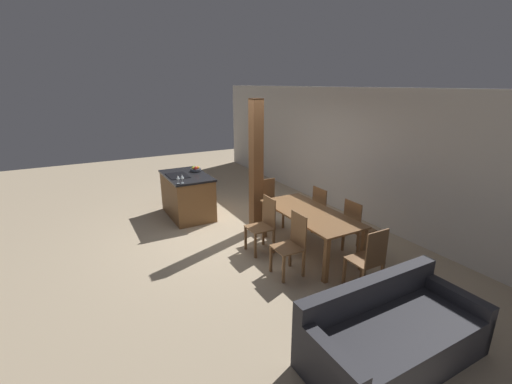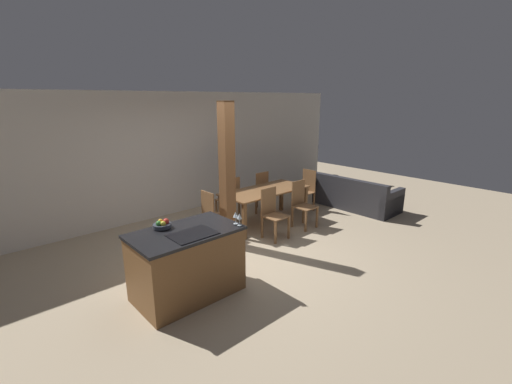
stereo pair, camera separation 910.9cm
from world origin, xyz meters
name	(u,v)px [view 2 (the right image)]	position (x,y,z in m)	size (l,w,h in m)	color
ground_plane	(238,255)	(0.00, 0.00, 0.00)	(16.00, 16.00, 0.00)	tan
wall_back	(157,156)	(0.00, 2.72, 1.35)	(11.20, 0.08, 2.70)	silver
kitchen_island	(187,263)	(-1.26, -0.48, 0.46)	(1.39, 0.85, 0.93)	brown
fruit_bowl	(162,225)	(-1.43, -0.21, 0.97)	(0.24, 0.24, 0.12)	#383D47
wine_glass_near	(239,217)	(-0.64, -0.83, 1.05)	(0.07, 0.07, 0.17)	silver
wine_glass_middle	(236,215)	(-0.64, -0.75, 1.05)	(0.07, 0.07, 0.17)	silver
dining_table	(265,194)	(1.40, 0.79, 0.64)	(1.89, 0.85, 0.73)	brown
dining_chair_near_left	(273,213)	(0.97, 0.14, 0.49)	(0.40, 0.40, 0.95)	brown
dining_chair_near_right	(302,203)	(1.82, 0.14, 0.49)	(0.40, 0.40, 0.95)	brown
dining_chair_far_left	(230,198)	(0.97, 1.44, 0.49)	(0.40, 0.40, 0.95)	brown
dining_chair_far_right	(259,191)	(1.82, 1.44, 0.49)	(0.40, 0.40, 0.95)	brown
dining_chair_head_end	(213,215)	(0.07, 0.79, 0.49)	(0.40, 0.40, 0.95)	brown
dining_chair_foot_end	(306,190)	(2.72, 0.79, 0.49)	(0.40, 0.40, 0.95)	brown
couch	(355,197)	(3.73, 0.09, 0.27)	(0.90, 1.94, 0.77)	#2D2D33
timber_post	(227,176)	(0.15, 0.45, 1.26)	(0.21, 0.21, 2.52)	brown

